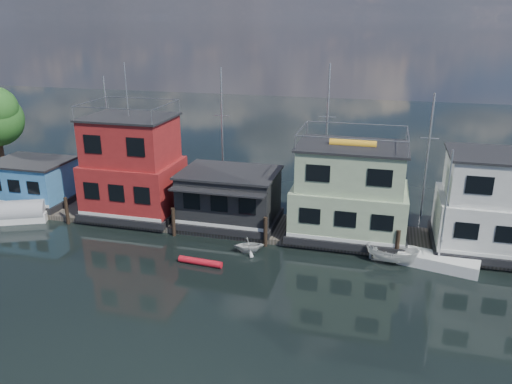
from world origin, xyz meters
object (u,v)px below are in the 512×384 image
(houseboat_white, at_px, (501,206))
(motorboat, at_px, (392,254))
(red_kayak, at_px, (200,262))
(houseboat_dark, at_px, (230,197))
(tarp_runabout, at_px, (17,213))
(houseboat_green, at_px, (350,193))
(houseboat_blue, at_px, (33,182))
(houseboat_red, at_px, (133,168))
(dinghy_white, at_px, (249,245))
(day_sailer, at_px, (438,261))

(houseboat_white, xyz_separation_m, motorboat, (-6.80, -3.32, -2.87))
(red_kayak, bearing_deg, houseboat_white, 23.66)
(houseboat_dark, height_order, tarp_runabout, houseboat_dark)
(houseboat_dark, distance_m, houseboat_green, 9.07)
(houseboat_green, xyz_separation_m, houseboat_white, (10.00, -0.00, -0.01))
(houseboat_blue, height_order, houseboat_red, houseboat_red)
(tarp_runabout, bearing_deg, houseboat_dark, -12.87)
(houseboat_blue, height_order, dinghy_white, houseboat_blue)
(houseboat_blue, bearing_deg, motorboat, -6.37)
(houseboat_red, relative_size, motorboat, 3.45)
(houseboat_red, xyz_separation_m, motorboat, (20.20, -3.32, -3.44))
(houseboat_white, distance_m, motorboat, 8.09)
(houseboat_green, bearing_deg, tarp_runabout, -172.66)
(dinghy_white, bearing_deg, houseboat_red, 49.23)
(houseboat_blue, height_order, day_sailer, day_sailer)
(houseboat_green, xyz_separation_m, red_kayak, (-8.96, -6.68, -3.33))
(houseboat_white, relative_size, tarp_runabout, 1.74)
(houseboat_blue, bearing_deg, dinghy_white, -11.50)
(houseboat_blue, distance_m, houseboat_white, 36.52)
(houseboat_white, bearing_deg, motorboat, -154.00)
(houseboat_white, distance_m, red_kayak, 20.37)
(houseboat_blue, distance_m, red_kayak, 18.88)
(houseboat_blue, xyz_separation_m, houseboat_white, (36.50, 0.00, 1.33))
(houseboat_blue, bearing_deg, houseboat_red, 0.00)
(houseboat_red, relative_size, houseboat_white, 1.41)
(houseboat_blue, distance_m, motorboat, 29.92)
(houseboat_blue, bearing_deg, houseboat_dark, -0.06)
(houseboat_red, height_order, houseboat_white, houseboat_red)
(houseboat_white, height_order, red_kayak, houseboat_white)
(houseboat_green, bearing_deg, motorboat, -46.04)
(houseboat_white, xyz_separation_m, day_sailer, (-3.87, -3.04, -3.09))
(motorboat, xyz_separation_m, day_sailer, (2.93, 0.27, -0.21))
(houseboat_dark, distance_m, tarp_runabout, 17.11)
(day_sailer, xyz_separation_m, red_kayak, (-15.08, -3.64, -0.23))
(tarp_runabout, bearing_deg, houseboat_red, -3.19)
(houseboat_green, relative_size, dinghy_white, 3.96)
(houseboat_blue, relative_size, motorboat, 1.86)
(houseboat_blue, bearing_deg, houseboat_green, 0.00)
(houseboat_dark, xyz_separation_m, motorboat, (12.20, -3.30, -1.75))
(dinghy_white, bearing_deg, houseboat_green, -76.90)
(houseboat_white, xyz_separation_m, tarp_runabout, (-35.70, -3.31, -2.85))
(houseboat_green, xyz_separation_m, day_sailer, (6.13, -3.04, -3.10))
(houseboat_blue, xyz_separation_m, dinghy_white, (20.14, -4.10, -1.65))
(houseboat_white, bearing_deg, houseboat_blue, -180.00)
(motorboat, height_order, day_sailer, day_sailer)
(houseboat_dark, height_order, dinghy_white, houseboat_dark)
(houseboat_dark, bearing_deg, houseboat_blue, 179.94)
(houseboat_blue, bearing_deg, houseboat_white, 0.00)
(tarp_runabout, height_order, red_kayak, tarp_runabout)
(houseboat_blue, relative_size, houseboat_red, 0.54)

